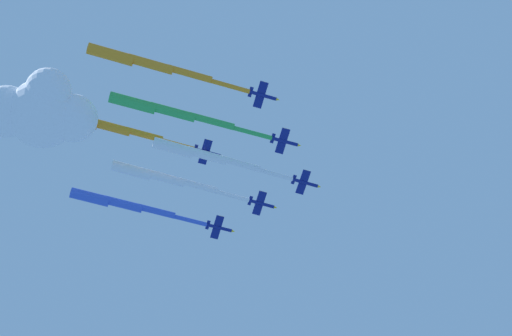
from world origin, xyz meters
TOP-DOWN VIEW (x-y plane):
  - jet_lead at (-16.26, -1.81)m, footprint 56.46×11.40m
  - jet_port_inner at (-28.39, 9.43)m, footprint 56.22×11.30m
  - jet_starboard_inner at (-29.65, -14.83)m, footprint 61.91×10.84m
  - jet_port_mid at (-40.50, 21.10)m, footprint 55.91×10.48m
  - jet_starboard_mid at (-38.49, -28.41)m, footprint 60.45×11.14m
  - jet_port_outer at (-47.65, -4.53)m, footprint 53.75×10.41m
  - cloud_puff at (-68.75, -8.84)m, footprint 35.63×25.50m

SIDE VIEW (x-z plane):
  - cloud_puff at x=-68.75m, z-range 129.02..152.20m
  - jet_port_mid at x=-40.50m, z-range 140.01..144.20m
  - jet_lead at x=-16.26m, z-range 141.00..145.13m
  - jet_starboard_inner at x=-29.65m, z-range 141.21..145.39m
  - jet_port_inner at x=-28.39m, z-range 141.64..145.88m
  - jet_starboard_mid at x=-38.49m, z-range 143.22..147.48m
  - jet_port_outer at x=-47.65m, z-range 143.69..147.81m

